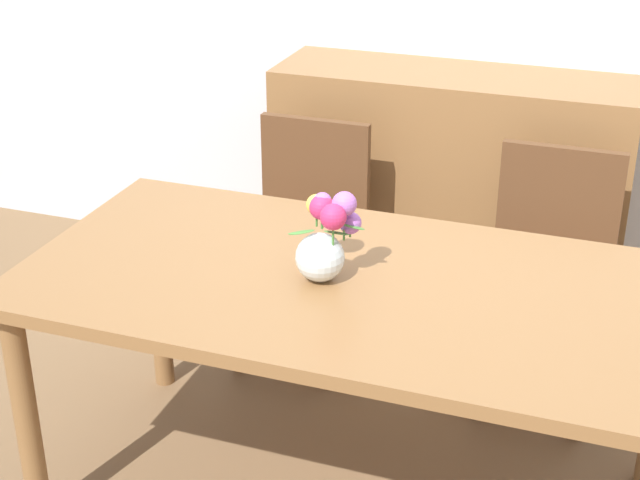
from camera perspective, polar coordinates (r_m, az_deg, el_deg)
name	(u,v)px	position (r m, az deg, el deg)	size (l,w,h in m)	color
dining_table	(354,307)	(2.67, 2.07, -4.00)	(1.86, 0.94, 0.77)	olive
chair_left	(305,225)	(3.56, -0.89, 0.92)	(0.42, 0.42, 0.90)	brown
chair_right	(550,261)	(3.38, 13.57, -1.22)	(0.42, 0.42, 0.90)	brown
dresser	(449,194)	(3.91, 7.69, 2.75)	(1.40, 0.47, 1.00)	olive
flower_vase	(325,239)	(2.59, 0.29, 0.07)	(0.20, 0.19, 0.26)	silver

